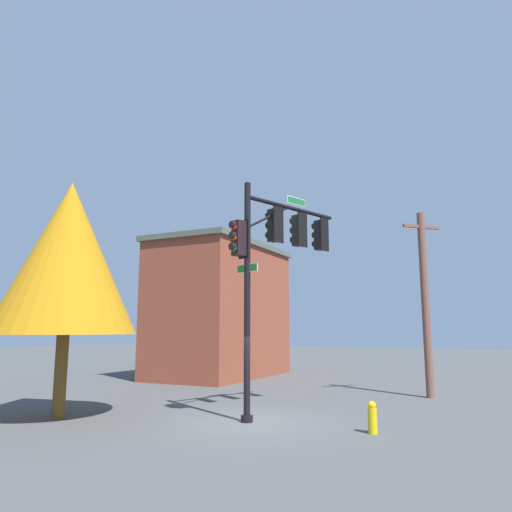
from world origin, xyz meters
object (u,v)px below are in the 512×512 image
at_px(utility_pole, 425,300).
at_px(fire_hydrant, 372,417).
at_px(tree_near, 68,257).
at_px(brick_building, 221,310).
at_px(signal_pole_assembly, 276,248).

relative_size(utility_pole, fire_hydrant, 9.21).
bearing_deg(fire_hydrant, tree_near, 103.23).
distance_m(tree_near, brick_building, 13.70).
relative_size(signal_pole_assembly, fire_hydrant, 8.88).
xyz_separation_m(signal_pole_assembly, fire_hydrant, (-1.13, -3.26, -4.99)).
xyz_separation_m(fire_hydrant, tree_near, (-2.16, 9.18, 4.64)).
xyz_separation_m(fire_hydrant, brick_building, (11.33, 11.26, 3.48)).
bearing_deg(fire_hydrant, signal_pole_assembly, 70.83).
bearing_deg(signal_pole_assembly, fire_hydrant, -109.17).
distance_m(utility_pole, fire_hydrant, 8.41).
bearing_deg(tree_near, signal_pole_assembly, -60.91).
height_order(signal_pole_assembly, utility_pole, utility_pole).
relative_size(signal_pole_assembly, brick_building, 0.79).
height_order(signal_pole_assembly, fire_hydrant, signal_pole_assembly).
relative_size(utility_pole, tree_near, 1.01).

